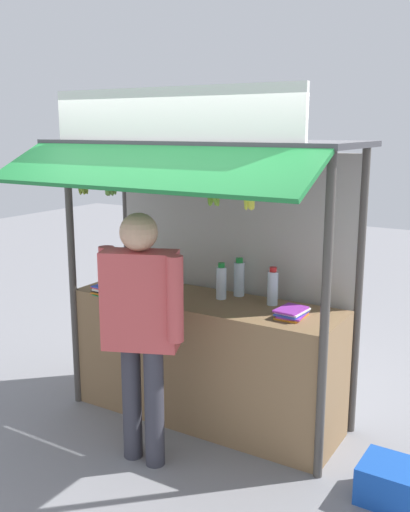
{
  "coord_description": "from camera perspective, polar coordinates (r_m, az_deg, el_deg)",
  "views": [
    {
      "loc": [
        2.26,
        -3.73,
        2.3
      ],
      "look_at": [
        0.0,
        0.0,
        1.34
      ],
      "focal_mm": 41.02,
      "sensor_mm": 36.0,
      "label": 1
    }
  ],
  "objects": [
    {
      "name": "water_bottle_rear_center",
      "position": [
        4.56,
        1.6,
        -2.56
      ],
      "size": [
        0.08,
        0.08,
        0.29
      ],
      "color": "silver",
      "rests_on": "stall_counter"
    },
    {
      "name": "water_bottle_far_right",
      "position": [
        4.89,
        -5.9,
        -1.57
      ],
      "size": [
        0.08,
        0.08,
        0.29
      ],
      "color": "silver",
      "rests_on": "stall_counter"
    },
    {
      "name": "magazine_stack_left",
      "position": [
        4.77,
        -9.04,
        -3.22
      ],
      "size": [
        0.26,
        0.28,
        0.08
      ],
      "color": "green",
      "rests_on": "stall_counter"
    },
    {
      "name": "banana_bunch_leftmost",
      "position": [
        4.56,
        -11.82,
        6.79
      ],
      "size": [
        0.1,
        0.1,
        0.28
      ],
      "color": "#332D23"
    },
    {
      "name": "banana_bunch_rightmost",
      "position": [
        3.74,
        4.34,
        5.72
      ],
      "size": [
        0.08,
        0.09,
        0.3
      ],
      "color": "#332D23"
    },
    {
      "name": "water_bottle_mid_left",
      "position": [
        4.64,
        3.35,
        -2.17
      ],
      "size": [
        0.09,
        0.09,
        0.31
      ],
      "color": "silver",
      "rests_on": "stall_counter"
    },
    {
      "name": "stall_structure",
      "position": [
        4.49,
        0.46,
        2.66
      ],
      "size": [
        2.36,
        1.45,
        2.56
      ],
      "color": "#4C4742",
      "rests_on": "ground"
    },
    {
      "name": "vendor_person",
      "position": [
        3.96,
        -6.28,
        -5.9
      ],
      "size": [
        0.67,
        0.39,
        1.77
      ],
      "rotation": [
        0.0,
        0.0,
        3.54
      ],
      "color": "#383842",
      "rests_on": "ground"
    },
    {
      "name": "plastic_crate",
      "position": [
        4.11,
        17.51,
        -20.25
      ],
      "size": [
        0.36,
        0.36,
        0.25
      ],
      "primitive_type": "cube",
      "rotation": [
        0.0,
        0.0,
        -0.02
      ],
      "color": "#194CB2",
      "rests_on": "ground"
    },
    {
      "name": "stall_counter",
      "position": [
        4.73,
        -0.0,
        -10.06
      ],
      "size": [
        2.16,
        0.64,
        0.99
      ],
      "primitive_type": "cube",
      "color": "olive",
      "rests_on": "ground"
    },
    {
      "name": "banana_bunch_inner_left",
      "position": [
        3.86,
        0.89,
        6.16
      ],
      "size": [
        0.11,
        0.1,
        0.29
      ],
      "color": "#332D23"
    },
    {
      "name": "ground_plane",
      "position": [
        4.94,
        -0.0,
        -15.38
      ],
      "size": [
        20.0,
        20.0,
        0.0
      ],
      "primitive_type": "plane",
      "color": "gray"
    },
    {
      "name": "magazine_stack_mid_right",
      "position": [
        4.19,
        8.47,
        -5.49
      ],
      "size": [
        0.2,
        0.27,
        0.07
      ],
      "color": "orange",
      "rests_on": "stall_counter"
    },
    {
      "name": "water_bottle_back_left",
      "position": [
        4.43,
        6.62,
        -3.05
      ],
      "size": [
        0.08,
        0.08,
        0.29
      ],
      "color": "silver",
      "rests_on": "stall_counter"
    },
    {
      "name": "banana_bunch_inner_right",
      "position": [
        4.38,
        -9.25,
        6.81
      ],
      "size": [
        0.1,
        0.1,
        0.28
      ],
      "color": "#332D23"
    }
  ]
}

